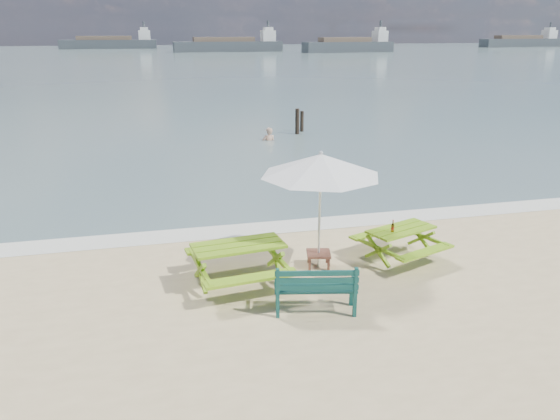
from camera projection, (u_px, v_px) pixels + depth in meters
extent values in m
plane|color=slate|center=(163.00, 59.00, 87.76)|extent=(300.00, 300.00, 0.00)
cube|color=silver|center=(284.00, 226.00, 13.66)|extent=(22.00, 0.90, 0.01)
cube|color=#6D9A17|center=(238.00, 246.00, 10.36)|extent=(1.81, 1.01, 0.05)
cube|color=#6D9A17|center=(228.00, 246.00, 11.19)|extent=(1.75, 0.51, 0.05)
cube|color=#6D9A17|center=(252.00, 278.00, 9.75)|extent=(1.75, 0.51, 0.05)
cube|color=#6D9A17|center=(239.00, 266.00, 10.50)|extent=(1.72, 1.16, 0.73)
cube|color=#6B9917|center=(401.00, 229.00, 11.53)|extent=(1.63, 1.17, 0.05)
cube|color=#6B9917|center=(378.00, 232.00, 12.16)|extent=(1.48, 0.76, 0.05)
cube|color=#6B9917|center=(425.00, 252.00, 11.07)|extent=(1.48, 0.76, 0.05)
cube|color=#6B9917|center=(400.00, 246.00, 11.64)|extent=(1.59, 1.26, 0.63)
cube|color=#0E3E3A|center=(315.00, 288.00, 9.46)|extent=(1.48, 0.72, 0.04)
cube|color=#0E3E3A|center=(317.00, 280.00, 9.18)|extent=(1.40, 0.34, 0.37)
cube|color=#0E3E3A|center=(315.00, 299.00, 9.54)|extent=(1.39, 0.76, 0.45)
cube|color=brown|center=(319.00, 254.00, 11.29)|extent=(0.58, 0.58, 0.05)
cube|color=brown|center=(318.00, 260.00, 11.34)|extent=(0.51, 0.51, 0.27)
cylinder|color=silver|center=(320.00, 214.00, 11.02)|extent=(0.05, 0.05, 2.32)
cone|color=silver|center=(321.00, 165.00, 10.70)|extent=(2.92, 2.92, 0.44)
cylinder|color=brown|center=(393.00, 228.00, 11.30)|extent=(0.06, 0.06, 0.16)
cylinder|color=brown|center=(393.00, 222.00, 11.25)|extent=(0.03, 0.03, 0.07)
cylinder|color=#B22B14|center=(393.00, 228.00, 11.30)|extent=(0.07, 0.07, 0.06)
imported|color=tan|center=(269.00, 146.00, 24.32)|extent=(0.64, 0.44, 1.67)
cylinder|color=black|center=(297.00, 124.00, 25.49)|extent=(0.19, 0.19, 1.39)
cylinder|color=black|center=(302.00, 123.00, 26.17)|extent=(0.17, 0.17, 1.18)
cube|color=#373C41|center=(521.00, 43.00, 146.63)|extent=(24.43, 6.29, 2.20)
cube|color=silver|center=(549.00, 34.00, 148.80)|extent=(3.17, 3.26, 2.20)
cube|color=#373C41|center=(109.00, 44.00, 132.97)|extent=(22.93, 4.90, 2.20)
cube|color=silver|center=(144.00, 35.00, 133.90)|extent=(2.85, 3.11, 2.20)
cube|color=#373C41|center=(348.00, 47.00, 113.06)|extent=(19.50, 5.74, 2.20)
cube|color=silver|center=(380.00, 36.00, 114.61)|extent=(2.57, 3.20, 2.20)
cube|color=#373C41|center=(228.00, 47.00, 115.80)|extent=(23.02, 4.53, 2.20)
cube|color=silver|center=(268.00, 36.00, 117.25)|extent=(2.82, 3.06, 2.20)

